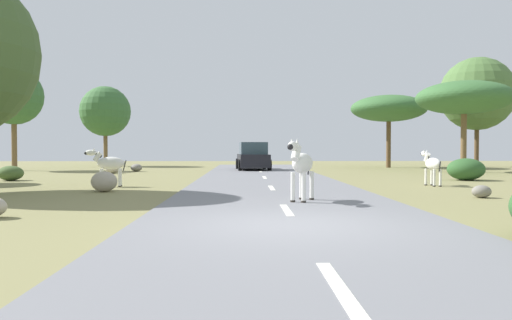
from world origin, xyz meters
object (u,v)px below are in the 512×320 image
(zebra_1, at_px, (109,164))
(bush_2, at_px, (466,169))
(tree_0, at_px, (464,98))
(zebra_0, at_px, (301,164))
(tree_4, at_px, (105,111))
(rock_1, at_px, (136,168))
(tree_3, at_px, (477,94))
(car_0, at_px, (253,157))
(tree_6, at_px, (389,109))
(tree_7, at_px, (14,96))
(rock_2, at_px, (482,192))
(rock_0, at_px, (112,169))
(rock_3, at_px, (104,182))
(bush_3, at_px, (11,173))
(zebra_2, at_px, (432,164))

(zebra_1, distance_m, bush_2, 15.10)
(tree_0, distance_m, bush_2, 8.55)
(zebra_0, relative_size, tree_0, 0.29)
(zebra_0, bearing_deg, tree_4, -40.56)
(rock_1, bearing_deg, tree_3, 15.82)
(zebra_0, xyz_separation_m, tree_4, (-12.37, 26.13, 3.29))
(car_0, bearing_deg, tree_0, -16.93)
(tree_6, height_order, tree_7, tree_7)
(tree_6, bearing_deg, rock_2, -99.80)
(tree_4, height_order, tree_6, tree_4)
(car_0, xyz_separation_m, bush_2, (9.22, -9.82, -0.36))
(bush_2, relative_size, rock_0, 2.03)
(tree_4, height_order, bush_2, tree_4)
(bush_2, bearing_deg, tree_3, 63.00)
(bush_2, xyz_separation_m, rock_3, (-14.31, -5.36, -0.15))
(zebra_1, distance_m, bush_3, 6.30)
(tree_6, bearing_deg, zebra_0, -111.50)
(zebra_1, xyz_separation_m, tree_6, (15.48, 17.44, 3.45))
(rock_2, bearing_deg, rock_3, 169.03)
(rock_2, bearing_deg, tree_4, 125.37)
(zebra_0, bearing_deg, bush_2, -109.22)
(bush_2, distance_m, rock_0, 18.13)
(tree_3, xyz_separation_m, tree_6, (-7.05, -1.14, -1.21))
(zebra_0, distance_m, bush_3, 14.75)
(tree_0, distance_m, bush_3, 24.31)
(car_0, relative_size, bush_3, 4.11)
(zebra_2, bearing_deg, car_0, 109.15)
(zebra_0, distance_m, tree_3, 29.32)
(zebra_1, xyz_separation_m, zebra_2, (12.02, 0.17, -0.03))
(tree_0, relative_size, tree_3, 0.66)
(bush_2, distance_m, bush_3, 19.95)
(rock_2, bearing_deg, zebra_0, -166.79)
(car_0, bearing_deg, zebra_0, -91.12)
(rock_0, bearing_deg, bush_3, -116.15)
(tree_4, bearing_deg, rock_3, -74.35)
(zebra_0, xyz_separation_m, car_0, (-0.93, 18.61, -0.16))
(zebra_0, bearing_deg, rock_2, -142.69)
(tree_4, relative_size, rock_0, 7.86)
(tree_3, distance_m, tree_6, 7.24)
(zebra_1, xyz_separation_m, rock_0, (-2.37, 9.31, -0.58))
(car_0, distance_m, tree_3, 18.48)
(tree_4, distance_m, bush_3, 17.58)
(tree_6, height_order, bush_3, tree_6)
(tree_0, bearing_deg, tree_4, 156.45)
(tree_6, height_order, rock_0, tree_6)
(rock_1, distance_m, rock_2, 20.83)
(car_0, height_order, tree_3, tree_3)
(zebra_2, relative_size, rock_2, 2.68)
(tree_4, bearing_deg, tree_3, -4.09)
(tree_0, height_order, rock_3, tree_0)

